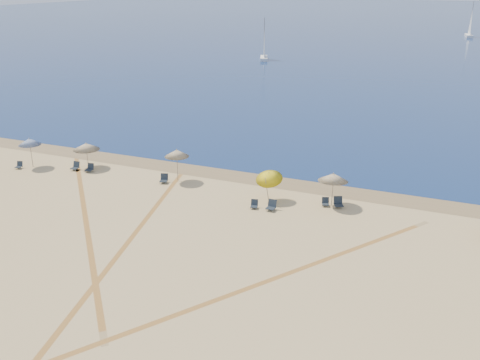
# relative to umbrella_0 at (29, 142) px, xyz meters

# --- Properties ---
(ocean) EXTENTS (500.00, 500.00, 0.00)m
(ocean) POSITION_rel_umbrella_0_xyz_m (18.95, 205.68, -2.23)
(ocean) COLOR #0C2151
(ocean) RESTS_ON ground
(wet_sand) EXTENTS (500.00, 500.00, 0.00)m
(wet_sand) POSITION_rel_umbrella_0_xyz_m (18.95, 4.68, -2.24)
(wet_sand) COLOR olive
(wet_sand) RESTS_ON ground
(umbrella_0) EXTENTS (1.85, 1.85, 2.59)m
(umbrella_0) POSITION_rel_umbrella_0_xyz_m (0.00, 0.00, 0.00)
(umbrella_0) COLOR gray
(umbrella_0) RESTS_ON ground
(umbrella_1) EXTENTS (2.22, 2.22, 2.22)m
(umbrella_1) POSITION_rel_umbrella_0_xyz_m (4.51, 1.66, -0.37)
(umbrella_1) COLOR gray
(umbrella_1) RESTS_ON ground
(umbrella_2) EXTENTS (1.91, 1.91, 2.66)m
(umbrella_2) POSITION_rel_umbrella_0_xyz_m (13.13, 1.78, 0.07)
(umbrella_2) COLOR gray
(umbrella_2) RESTS_ON ground
(umbrella_3) EXTENTS (1.94, 2.01, 2.54)m
(umbrella_3) POSITION_rel_umbrella_0_xyz_m (21.16, 0.75, -0.34)
(umbrella_3) COLOR gray
(umbrella_3) RESTS_ON ground
(umbrella_4) EXTENTS (2.13, 2.17, 2.47)m
(umbrella_4) POSITION_rel_umbrella_0_xyz_m (25.60, 1.70, -0.13)
(umbrella_4) COLOR gray
(umbrella_4) RESTS_ON ground
(chair_0) EXTENTS (0.60, 0.66, 0.59)m
(chair_0) POSITION_rel_umbrella_0_xyz_m (-0.81, -0.73, -1.98)
(chair_0) COLOR black
(chair_0) RESTS_ON ground
(chair_1) EXTENTS (0.61, 0.70, 0.70)m
(chair_1) POSITION_rel_umbrella_0_xyz_m (3.89, 0.78, -1.94)
(chair_1) COLOR black
(chair_1) RESTS_ON ground
(chair_2) EXTENTS (0.63, 0.72, 0.68)m
(chair_2) POSITION_rel_umbrella_0_xyz_m (5.28, 0.90, -1.94)
(chair_2) COLOR black
(chair_2) RESTS_ON ground
(chair_3) EXTENTS (0.75, 0.82, 0.70)m
(chair_3) POSITION_rel_umbrella_0_xyz_m (12.31, 1.02, -1.93)
(chair_3) COLOR black
(chair_3) RESTS_ON ground
(chair_4) EXTENTS (0.61, 0.68, 0.59)m
(chair_4) POSITION_rel_umbrella_0_xyz_m (20.68, -0.87, -1.98)
(chair_4) COLOR black
(chair_4) RESTS_ON ground
(chair_5) EXTENTS (0.62, 0.72, 0.72)m
(chair_5) POSITION_rel_umbrella_0_xyz_m (21.91, -0.73, -1.92)
(chair_5) COLOR black
(chair_5) RESTS_ON ground
(chair_6) EXTENTS (0.64, 0.70, 0.59)m
(chair_6) POSITION_rel_umbrella_0_xyz_m (25.22, 1.42, -1.98)
(chair_6) COLOR black
(chair_6) RESTS_ON ground
(chair_7) EXTENTS (0.85, 0.90, 0.73)m
(chair_7) POSITION_rel_umbrella_0_xyz_m (26.10, 1.57, -1.92)
(chair_7) COLOR black
(chair_7) RESTS_ON ground
(sailboat_0) EXTENTS (3.08, 5.53, 8.02)m
(sailboat_0) POSITION_rel_umbrella_0_xyz_m (-3.42, 67.69, 0.18)
(sailboat_0) COLOR white
(sailboat_0) RESTS_ON ocean
(sailboat_1) EXTENTS (2.32, 6.52, 9.50)m
(sailboat_1) POSITION_rel_umbrella_0_xyz_m (34.14, 130.43, 0.63)
(sailboat_1) COLOR white
(sailboat_1) RESTS_ON ocean
(tire_tracks) EXTENTS (53.48, 44.41, 0.00)m
(tire_tracks) POSITION_rel_umbrella_0_xyz_m (16.57, -8.56, -2.24)
(tire_tracks) COLOR tan
(tire_tracks) RESTS_ON ground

